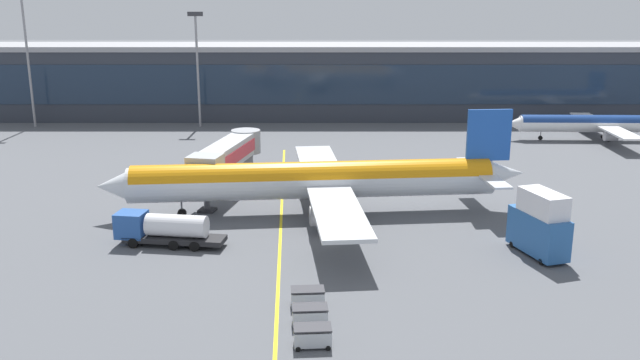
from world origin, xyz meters
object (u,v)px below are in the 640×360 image
at_px(fuel_tanker, 163,228).
at_px(baggage_cart_1, 310,315).
at_px(baggage_cart_2, 308,297).
at_px(main_airliner, 316,180).
at_px(catering_lift, 539,224).
at_px(baggage_cart_0, 312,336).
at_px(commuter_jet_far, 599,123).

xyz_separation_m(fuel_tanker, baggage_cart_1, (14.72, -16.95, -0.96)).
relative_size(fuel_tanker, baggage_cart_2, 4.01).
xyz_separation_m(main_airliner, baggage_cart_2, (-0.52, -23.89, -3.19)).
relative_size(fuel_tanker, baggage_cart_1, 4.01).
distance_m(catering_lift, baggage_cart_0, 27.58).
xyz_separation_m(main_airliner, catering_lift, (21.14, -12.78, -0.90)).
bearing_deg(commuter_jet_far, fuel_tanker, -140.94).
bearing_deg(commuter_jet_far, baggage_cart_2, -126.87).
xyz_separation_m(fuel_tanker, commuter_jet_far, (63.42, 51.47, 1.19)).
relative_size(baggage_cart_0, baggage_cart_1, 1.00).
bearing_deg(main_airliner, baggage_cart_1, -90.61).
bearing_deg(baggage_cart_1, baggage_cart_0, -85.92).
relative_size(baggage_cart_0, baggage_cart_2, 1.00).
bearing_deg(fuel_tanker, baggage_cart_1, -49.03).
bearing_deg(baggage_cart_0, baggage_cart_2, 94.08).
relative_size(main_airliner, commuter_jet_far, 1.51).
distance_m(fuel_tanker, commuter_jet_far, 81.69).
bearing_deg(catering_lift, baggage_cart_2, -152.83).
xyz_separation_m(catering_lift, baggage_cart_1, (-21.43, -14.31, -2.28)).
bearing_deg(catering_lift, baggage_cart_1, -146.27).
distance_m(baggage_cart_1, commuter_jet_far, 84.01).
bearing_deg(baggage_cart_2, fuel_tanker, 136.49).
relative_size(main_airliner, fuel_tanker, 4.36).
xyz_separation_m(catering_lift, commuter_jet_far, (27.27, 54.11, -0.13)).
height_order(main_airliner, fuel_tanker, main_airliner).
relative_size(baggage_cart_2, commuter_jet_far, 0.09).
bearing_deg(main_airliner, commuter_jet_far, 40.49).
height_order(baggage_cart_1, commuter_jet_far, commuter_jet_far).
bearing_deg(baggage_cart_2, catering_lift, 27.17).
relative_size(fuel_tanker, commuter_jet_far, 0.35).
distance_m(main_airliner, baggage_cart_1, 27.27).
distance_m(main_airliner, baggage_cart_2, 24.11).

